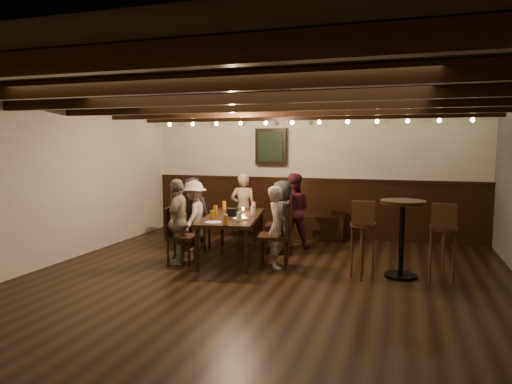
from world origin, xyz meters
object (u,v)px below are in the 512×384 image
(chair_left_far, at_px, (180,246))
(person_right_far, at_px, (277,227))
(person_left_far, at_px, (178,221))
(bar_stool_left, at_px, (362,249))
(chair_left_near, at_px, (196,234))
(person_bench_centre, at_px, (243,209))
(high_top_table, at_px, (402,227))
(chair_right_near, at_px, (280,235))
(person_bench_right, at_px, (293,210))
(chair_right_far, at_px, (275,247))
(person_bench_left, at_px, (193,211))
(person_left_near, at_px, (194,215))
(person_right_near, at_px, (282,217))
(dining_table, at_px, (233,219))
(bar_stool_right, at_px, (442,254))

(chair_left_far, height_order, person_right_far, person_right_far)
(person_left_far, height_order, bar_stool_left, person_left_far)
(chair_left_near, bearing_deg, person_bench_centre, 129.82)
(high_top_table, bearing_deg, chair_right_near, 155.84)
(bar_stool_left, bearing_deg, person_right_far, 166.86)
(person_bench_centre, xyz_separation_m, high_top_table, (2.73, -1.32, 0.05))
(person_bench_right, bearing_deg, chair_right_far, 82.42)
(chair_left_near, xyz_separation_m, person_left_far, (0.13, -0.89, 0.36))
(person_bench_left, relative_size, person_bench_centre, 0.94)
(person_bench_right, xyz_separation_m, high_top_table, (1.82, -1.34, 0.04))
(chair_left_far, bearing_deg, person_left_near, -177.98)
(person_left_near, xyz_separation_m, person_right_near, (1.48, 0.27, 0.01))
(chair_right_far, distance_m, person_bench_left, 2.13)
(chair_left_near, relative_size, chair_right_far, 0.96)
(dining_table, xyz_separation_m, chair_left_far, (-0.63, -0.57, -0.36))
(person_left_near, relative_size, high_top_table, 1.13)
(chair_left_near, xyz_separation_m, high_top_table, (3.34, -0.61, 0.41))
(chair_left_far, xyz_separation_m, person_right_near, (1.29, 1.15, 0.34))
(high_top_table, bearing_deg, chair_right_far, -179.20)
(person_bench_centre, distance_m, high_top_table, 3.04)
(person_right_near, bearing_deg, bar_stool_left, -137.86)
(person_left_far, bearing_deg, chair_right_near, 121.47)
(bar_stool_left, bearing_deg, chair_right_far, 167.30)
(person_right_far, bearing_deg, high_top_table, -99.58)
(chair_right_far, relative_size, person_left_far, 0.75)
(person_bench_centre, height_order, person_bench_right, person_bench_right)
(chair_left_near, height_order, person_right_far, person_right_far)
(chair_right_near, distance_m, person_bench_left, 1.71)
(chair_left_near, relative_size, person_right_near, 0.77)
(person_left_far, bearing_deg, person_bench_right, 129.29)
(person_right_far, height_order, bar_stool_left, person_right_far)
(bar_stool_right, bearing_deg, chair_right_far, -179.64)
(chair_left_far, distance_m, bar_stool_right, 3.68)
(chair_right_near, distance_m, high_top_table, 2.14)
(person_right_near, height_order, high_top_table, person_right_near)
(person_right_near, bearing_deg, person_bench_right, -18.43)
(person_bench_centre, relative_size, person_bench_right, 0.99)
(chair_left_near, xyz_separation_m, chair_right_near, (1.42, 0.26, 0.01))
(person_right_near, height_order, person_right_far, person_right_near)
(chair_right_near, bearing_deg, high_top_table, -124.39)
(person_left_near, xyz_separation_m, person_left_far, (0.16, -0.89, 0.05))
(bar_stool_left, bearing_deg, person_left_far, 177.17)
(person_right_far, height_order, high_top_table, person_right_far)
(chair_right_near, distance_m, person_left_far, 1.76)
(person_right_near, bearing_deg, bar_stool_right, -123.39)
(person_bench_left, xyz_separation_m, high_top_table, (3.59, -1.02, 0.09))
(person_bench_left, bearing_deg, dining_table, 135.00)
(dining_table, height_order, person_right_far, person_right_far)
(chair_left_near, distance_m, person_right_far, 1.75)
(chair_right_near, distance_m, person_right_far, 0.95)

